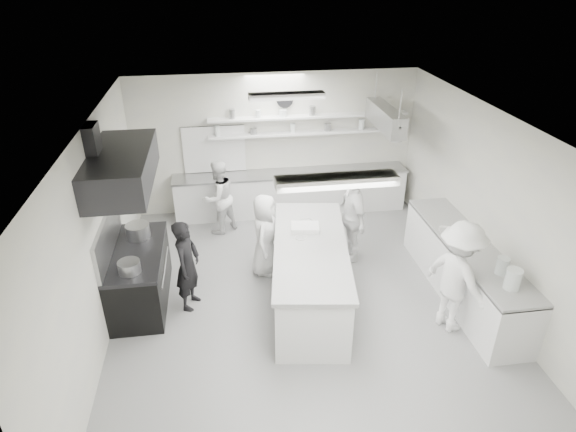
{
  "coord_description": "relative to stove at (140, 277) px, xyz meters",
  "views": [
    {
      "loc": [
        -1.19,
        -6.33,
        4.99
      ],
      "look_at": [
        -0.16,
        0.6,
        1.27
      ],
      "focal_mm": 30.29,
      "sensor_mm": 36.0,
      "label": 1
    }
  ],
  "objects": [
    {
      "name": "floor",
      "position": [
        2.6,
        -0.4,
        -0.46
      ],
      "size": [
        6.0,
        7.0,
        0.02
      ],
      "primitive_type": "cube",
      "color": "gray",
      "rests_on": "ground"
    },
    {
      "name": "ceiling",
      "position": [
        2.6,
        -0.4,
        2.56
      ],
      "size": [
        6.0,
        7.0,
        0.02
      ],
      "primitive_type": "cube",
      "color": "white",
      "rests_on": "wall_back"
    },
    {
      "name": "wall_back",
      "position": [
        2.6,
        3.1,
        1.05
      ],
      "size": [
        6.0,
        0.04,
        3.0
      ],
      "primitive_type": "cube",
      "color": "beige",
      "rests_on": "floor"
    },
    {
      "name": "wall_front",
      "position": [
        2.6,
        -3.9,
        1.05
      ],
      "size": [
        6.0,
        0.04,
        3.0
      ],
      "primitive_type": "cube",
      "color": "beige",
      "rests_on": "floor"
    },
    {
      "name": "wall_left",
      "position": [
        -0.4,
        -0.4,
        1.05
      ],
      "size": [
        0.04,
        7.0,
        3.0
      ],
      "primitive_type": "cube",
      "color": "beige",
      "rests_on": "floor"
    },
    {
      "name": "wall_right",
      "position": [
        5.6,
        -0.4,
        1.05
      ],
      "size": [
        0.04,
        7.0,
        3.0
      ],
      "primitive_type": "cube",
      "color": "beige",
      "rests_on": "floor"
    },
    {
      "name": "stove",
      "position": [
        0.0,
        0.0,
        0.0
      ],
      "size": [
        0.8,
        1.8,
        0.9
      ],
      "primitive_type": "cube",
      "color": "black",
      "rests_on": "floor"
    },
    {
      "name": "exhaust_hood",
      "position": [
        0.0,
        -0.0,
        1.9
      ],
      "size": [
        0.85,
        2.0,
        0.5
      ],
      "primitive_type": "cube",
      "color": "black",
      "rests_on": "wall_left"
    },
    {
      "name": "back_counter",
      "position": [
        2.9,
        2.8,
        0.01
      ],
      "size": [
        5.0,
        0.6,
        0.92
      ],
      "primitive_type": "cube",
      "color": "silver",
      "rests_on": "floor"
    },
    {
      "name": "shelf_lower",
      "position": [
        3.3,
        2.97,
        1.3
      ],
      "size": [
        4.2,
        0.26,
        0.04
      ],
      "primitive_type": "cube",
      "color": "silver",
      "rests_on": "wall_back"
    },
    {
      "name": "shelf_upper",
      "position": [
        3.3,
        2.97,
        1.65
      ],
      "size": [
        4.2,
        0.26,
        0.04
      ],
      "primitive_type": "cube",
      "color": "silver",
      "rests_on": "wall_back"
    },
    {
      "name": "pass_through_window",
      "position": [
        1.3,
        3.08,
        1.0
      ],
      "size": [
        1.3,
        0.04,
        1.0
      ],
      "primitive_type": "cube",
      "color": "black",
      "rests_on": "wall_back"
    },
    {
      "name": "wall_clock",
      "position": [
        2.8,
        3.06,
        2.0
      ],
      "size": [
        0.32,
        0.05,
        0.32
      ],
      "primitive_type": "cylinder",
      "rotation": [
        1.57,
        0.0,
        0.0
      ],
      "color": "silver",
      "rests_on": "wall_back"
    },
    {
      "name": "right_counter",
      "position": [
        5.25,
        -0.6,
        0.02
      ],
      "size": [
        0.74,
        3.3,
        0.94
      ],
      "primitive_type": "cube",
      "color": "silver",
      "rests_on": "floor"
    },
    {
      "name": "pot_rack",
      "position": [
        4.6,
        2.0,
        1.85
      ],
      "size": [
        0.3,
        1.6,
        0.4
      ],
      "primitive_type": "cube",
      "color": "#9B9C9E",
      "rests_on": "ceiling"
    },
    {
      "name": "light_fixture_front",
      "position": [
        2.6,
        -2.2,
        2.49
      ],
      "size": [
        1.3,
        0.25,
        0.1
      ],
      "primitive_type": "cube",
      "color": "silver",
      "rests_on": "ceiling"
    },
    {
      "name": "light_fixture_rear",
      "position": [
        2.6,
        1.4,
        2.49
      ],
      "size": [
        1.3,
        0.25,
        0.1
      ],
      "primitive_type": "cube",
      "color": "silver",
      "rests_on": "ceiling"
    },
    {
      "name": "prep_island",
      "position": [
        2.7,
        -0.45,
        0.07
      ],
      "size": [
        1.45,
        2.93,
        1.04
      ],
      "primitive_type": "cube",
      "rotation": [
        0.0,
        0.0,
        -0.15
      ],
      "color": "silver",
      "rests_on": "floor"
    },
    {
      "name": "stove_pot",
      "position": [
        0.0,
        0.43,
        0.6
      ],
      "size": [
        0.38,
        0.38,
        0.27
      ],
      "primitive_type": "cylinder",
      "color": "#9B9C9E",
      "rests_on": "stove"
    },
    {
      "name": "cook_stove",
      "position": [
        0.79,
        -0.24,
        0.31
      ],
      "size": [
        0.54,
        0.65,
        1.53
      ],
      "primitive_type": "imported",
      "rotation": [
        0.0,
        0.0,
        1.22
      ],
      "color": "black",
      "rests_on": "floor"
    },
    {
      "name": "cook_back",
      "position": [
        1.33,
        2.14,
        0.32
      ],
      "size": [
        0.94,
        0.91,
        1.53
      ],
      "primitive_type": "imported",
      "rotation": [
        0.0,
        0.0,
        -2.52
      ],
      "color": "white",
      "rests_on": "floor"
    },
    {
      "name": "cook_island_left",
      "position": [
        2.09,
        0.54,
        0.3
      ],
      "size": [
        0.7,
        0.85,
        1.5
      ],
      "primitive_type": "imported",
      "rotation": [
        0.0,
        0.0,
        1.23
      ],
      "color": "white",
      "rests_on": "floor"
    },
    {
      "name": "cook_island_right",
      "position": [
        3.69,
        0.76,
        0.41
      ],
      "size": [
        0.52,
        1.04,
        1.72
      ],
      "primitive_type": "imported",
      "rotation": [
        0.0,
        0.0,
        -1.47
      ],
      "color": "white",
      "rests_on": "floor"
    },
    {
      "name": "cook_right",
      "position": [
        4.71,
        -1.34,
        0.44
      ],
      "size": [
        1.03,
        1.31,
        1.79
      ],
      "primitive_type": "imported",
      "rotation": [
        0.0,
        0.0,
        1.93
      ],
      "color": "white",
      "rests_on": "floor"
    },
    {
      "name": "bowl_island_a",
      "position": [
        2.77,
        0.29,
        0.61
      ],
      "size": [
        0.26,
        0.26,
        0.06
      ],
      "primitive_type": "imported",
      "rotation": [
        0.0,
        0.0,
        0.14
      ],
      "color": "#9B9C9E",
      "rests_on": "prep_island"
    },
    {
      "name": "bowl_island_b",
      "position": [
        2.59,
        -0.2,
        0.62
      ],
      "size": [
        0.22,
        0.22,
        0.06
      ],
      "primitive_type": "imported",
      "rotation": [
        0.0,
        0.0,
        -0.24
      ],
      "color": "silver",
      "rests_on": "prep_island"
    },
    {
      "name": "bowl_right",
      "position": [
        5.07,
        -0.15,
        0.52
      ],
      "size": [
        0.34,
        0.34,
        0.06
      ],
      "primitive_type": "imported",
      "rotation": [
        0.0,
        0.0,
        -0.4
      ],
      "color": "silver",
      "rests_on": "right_counter"
    }
  ]
}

